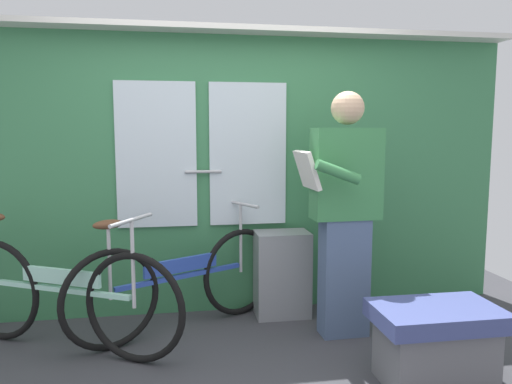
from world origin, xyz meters
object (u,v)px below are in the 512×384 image
object	(u,v)px
bicycle_near_door	(61,295)
trash_bin_by_wall	(282,274)
bicycle_leaning_behind	(180,281)
bench_seat_corner	(435,343)
passenger_reading_newspaper	(344,209)

from	to	relation	value
bicycle_near_door	trash_bin_by_wall	bearing A→B (deg)	41.43
bicycle_near_door	bicycle_leaning_behind	xyz separation A→B (m)	(0.77, 0.20, -0.01)
bicycle_near_door	bicycle_leaning_behind	size ratio (longest dim) A/B	1.03
trash_bin_by_wall	bench_seat_corner	bearing A→B (deg)	-61.70
bench_seat_corner	bicycle_leaning_behind	bearing A→B (deg)	144.96
passenger_reading_newspaper	trash_bin_by_wall	world-z (taller)	passenger_reading_newspaper
bicycle_near_door	bench_seat_corner	distance (m)	2.32
passenger_reading_newspaper	bicycle_near_door	bearing A→B (deg)	-3.47
bicycle_near_door	bicycle_leaning_behind	bearing A→B (deg)	42.04
bicycle_leaning_behind	trash_bin_by_wall	distance (m)	0.80
passenger_reading_newspaper	bench_seat_corner	size ratio (longest dim) A/B	2.42
passenger_reading_newspaper	bench_seat_corner	world-z (taller)	passenger_reading_newspaper
bicycle_leaning_behind	passenger_reading_newspaper	bearing A→B (deg)	-40.68
bicycle_near_door	bicycle_leaning_behind	distance (m)	0.79
bicycle_near_door	bench_seat_corner	xyz separation A→B (m)	(2.18, -0.79, -0.13)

